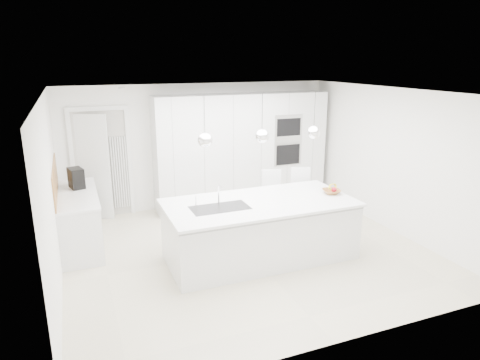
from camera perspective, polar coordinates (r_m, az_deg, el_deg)
name	(u,v)px	position (r m, az deg, el deg)	size (l,w,h in m)	color
floor	(247,251)	(6.95, 0.93, -9.40)	(5.50, 5.50, 0.00)	beige
wall_back	(200,146)	(8.81, -5.31, 4.59)	(5.50, 5.50, 0.00)	white
wall_left	(51,196)	(6.05, -23.84, -2.00)	(5.00, 5.00, 0.00)	white
ceiling	(248,92)	(6.30, 1.03, 11.64)	(5.50, 5.50, 0.00)	white
tall_cabinets	(242,150)	(8.81, 0.27, 3.99)	(3.60, 0.60, 2.30)	white
oven_stack	(288,140)	(8.87, 6.45, 5.29)	(0.62, 0.04, 1.05)	#A5A5A8
doorway_frame	(102,165)	(8.50, -17.92, 1.91)	(1.11, 0.08, 2.13)	white
hallway_door	(88,168)	(8.45, -19.57, 1.53)	(0.82, 0.04, 2.00)	white
radiator	(120,173)	(8.56, -15.68, 0.97)	(0.32, 0.04, 1.40)	white
left_base_cabinets	(79,221)	(7.44, -20.62, -5.12)	(0.60, 1.80, 0.86)	white
left_worktop	(77,194)	(7.30, -20.96, -1.81)	(0.62, 1.82, 0.04)	white
oak_backsplash	(55,180)	(7.23, -23.44, 0.00)	(0.02, 1.80, 0.50)	#A9743E
island_base	(261,232)	(6.56, 2.77, -6.89)	(2.80, 1.20, 0.86)	white
island_worktop	(260,203)	(6.44, 2.64, -3.04)	(2.84, 1.40, 0.04)	white
island_sink	(220,213)	(6.19, -2.69, -4.43)	(0.84, 0.44, 0.18)	#3F3F42
island_tap	(219,194)	(6.31, -2.88, -1.82)	(0.02, 0.02, 0.30)	white
pendant_left	(205,140)	(5.84, -4.69, 5.31)	(0.20, 0.20, 0.20)	white
pendant_mid	(262,136)	(6.14, 2.95, 5.86)	(0.20, 0.20, 0.20)	white
pendant_right	(314,132)	(6.53, 9.79, 6.26)	(0.20, 0.20, 0.20)	white
fruit_bowl	(331,191)	(6.94, 12.09, -1.51)	(0.28, 0.28, 0.07)	#A9743E
espresso_machine	(76,178)	(7.55, -21.01, 0.24)	(0.20, 0.31, 0.34)	black
bar_stool_left	(274,202)	(7.57, 4.58, -2.89)	(0.36, 0.49, 1.07)	white
bar_stool_right	(304,200)	(7.70, 8.47, -2.61)	(0.36, 0.50, 1.09)	white
apple_a	(334,190)	(6.91, 12.39, -1.27)	(0.08, 0.08, 0.08)	#A90E23
apple_b	(334,190)	(6.92, 12.45, -1.27)	(0.08, 0.08, 0.08)	#A90E23
banana_bunch	(333,187)	(6.93, 12.23, -0.89)	(0.20, 0.20, 0.03)	gold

